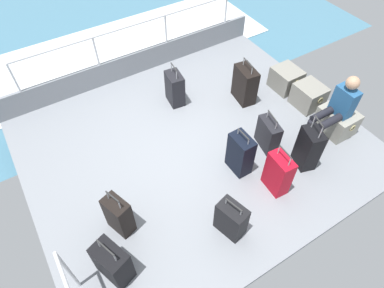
{
  "coord_description": "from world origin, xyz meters",
  "views": [
    {
      "loc": [
        2.95,
        -1.9,
        4.1
      ],
      "look_at": [
        0.16,
        -0.17,
        0.25
      ],
      "focal_mm": 31.22,
      "sensor_mm": 36.0,
      "label": 1
    }
  ],
  "objects_px": {
    "passenger_seated": "(337,108)",
    "suitcase_8": "(231,219)",
    "suitcase_7": "(119,215)",
    "suitcase_2": "(308,148)",
    "cargo_crate_0": "(286,79)",
    "suitcase_4": "(113,263)",
    "cargo_crate_2": "(337,121)",
    "suitcase_5": "(245,84)",
    "suitcase_1": "(278,173)",
    "cargo_crate_1": "(308,96)",
    "suitcase_6": "(240,154)",
    "suitcase_0": "(268,134)",
    "suitcase_3": "(175,89)"
  },
  "relations": [
    {
      "from": "passenger_seated",
      "to": "suitcase_8",
      "type": "height_order",
      "value": "passenger_seated"
    },
    {
      "from": "suitcase_7",
      "to": "suitcase_2",
      "type": "bearing_deg",
      "value": 80.36
    },
    {
      "from": "cargo_crate_0",
      "to": "suitcase_8",
      "type": "distance_m",
      "value": 3.13
    },
    {
      "from": "passenger_seated",
      "to": "suitcase_4",
      "type": "height_order",
      "value": "passenger_seated"
    },
    {
      "from": "cargo_crate_2",
      "to": "suitcase_8",
      "type": "distance_m",
      "value": 2.6
    },
    {
      "from": "suitcase_5",
      "to": "suitcase_7",
      "type": "relative_size",
      "value": 1.05
    },
    {
      "from": "suitcase_1",
      "to": "suitcase_8",
      "type": "height_order",
      "value": "suitcase_1"
    },
    {
      "from": "cargo_crate_1",
      "to": "suitcase_7",
      "type": "bearing_deg",
      "value": -83.08
    },
    {
      "from": "suitcase_1",
      "to": "suitcase_6",
      "type": "xyz_separation_m",
      "value": [
        -0.55,
        -0.24,
        0.01
      ]
    },
    {
      "from": "suitcase_5",
      "to": "suitcase_4",
      "type": "bearing_deg",
      "value": -62.21
    },
    {
      "from": "cargo_crate_2",
      "to": "suitcase_2",
      "type": "xyz_separation_m",
      "value": [
        0.25,
        -0.93,
        0.14
      ]
    },
    {
      "from": "cargo_crate_2",
      "to": "suitcase_8",
      "type": "xyz_separation_m",
      "value": [
        0.55,
        -2.54,
        0.06
      ]
    },
    {
      "from": "passenger_seated",
      "to": "suitcase_5",
      "type": "height_order",
      "value": "passenger_seated"
    },
    {
      "from": "cargo_crate_1",
      "to": "suitcase_6",
      "type": "xyz_separation_m",
      "value": [
        0.49,
        -1.88,
        0.12
      ]
    },
    {
      "from": "cargo_crate_2",
      "to": "suitcase_7",
      "type": "relative_size",
      "value": 0.79
    },
    {
      "from": "cargo_crate_0",
      "to": "suitcase_0",
      "type": "xyz_separation_m",
      "value": [
        0.92,
        -1.22,
        0.06
      ]
    },
    {
      "from": "suitcase_4",
      "to": "suitcase_8",
      "type": "xyz_separation_m",
      "value": [
        0.26,
        1.5,
        -0.02
      ]
    },
    {
      "from": "cargo_crate_0",
      "to": "suitcase_6",
      "type": "relative_size",
      "value": 0.69
    },
    {
      "from": "suitcase_1",
      "to": "suitcase_5",
      "type": "xyz_separation_m",
      "value": [
        -1.76,
        0.78,
        0.0
      ]
    },
    {
      "from": "suitcase_6",
      "to": "suitcase_7",
      "type": "height_order",
      "value": "suitcase_6"
    },
    {
      "from": "suitcase_1",
      "to": "suitcase_7",
      "type": "distance_m",
      "value": 2.21
    },
    {
      "from": "suitcase_0",
      "to": "suitcase_4",
      "type": "relative_size",
      "value": 0.92
    },
    {
      "from": "suitcase_6",
      "to": "suitcase_8",
      "type": "xyz_separation_m",
      "value": [
        0.75,
        -0.7,
        -0.07
      ]
    },
    {
      "from": "cargo_crate_1",
      "to": "cargo_crate_0",
      "type": "bearing_deg",
      "value": -178.64
    },
    {
      "from": "suitcase_5",
      "to": "suitcase_8",
      "type": "relative_size",
      "value": 1.26
    },
    {
      "from": "passenger_seated",
      "to": "suitcase_3",
      "type": "xyz_separation_m",
      "value": [
        -1.99,
        -1.72,
        -0.29
      ]
    },
    {
      "from": "suitcase_1",
      "to": "suitcase_6",
      "type": "distance_m",
      "value": 0.6
    },
    {
      "from": "suitcase_4",
      "to": "suitcase_7",
      "type": "xyz_separation_m",
      "value": [
        -0.52,
        0.3,
        0.02
      ]
    },
    {
      "from": "cargo_crate_1",
      "to": "suitcase_1",
      "type": "xyz_separation_m",
      "value": [
        1.04,
        -1.64,
        0.12
      ]
    },
    {
      "from": "suitcase_8",
      "to": "suitcase_4",
      "type": "bearing_deg",
      "value": -99.93
    },
    {
      "from": "suitcase_0",
      "to": "cargo_crate_2",
      "type": "bearing_deg",
      "value": 74.73
    },
    {
      "from": "cargo_crate_0",
      "to": "cargo_crate_1",
      "type": "xyz_separation_m",
      "value": [
        0.56,
        0.01,
        0.01
      ]
    },
    {
      "from": "cargo_crate_0",
      "to": "suitcase_1",
      "type": "distance_m",
      "value": 2.28
    },
    {
      "from": "cargo_crate_2",
      "to": "suitcase_0",
      "type": "distance_m",
      "value": 1.23
    },
    {
      "from": "cargo_crate_0",
      "to": "suitcase_2",
      "type": "height_order",
      "value": "suitcase_2"
    },
    {
      "from": "cargo_crate_2",
      "to": "suitcase_6",
      "type": "height_order",
      "value": "suitcase_6"
    },
    {
      "from": "suitcase_6",
      "to": "suitcase_7",
      "type": "bearing_deg",
      "value": -90.85
    },
    {
      "from": "suitcase_1",
      "to": "passenger_seated",
      "type": "bearing_deg",
      "value": 104.0
    },
    {
      "from": "cargo_crate_0",
      "to": "suitcase_8",
      "type": "relative_size",
      "value": 0.84
    },
    {
      "from": "suitcase_7",
      "to": "suitcase_8",
      "type": "xyz_separation_m",
      "value": [
        0.78,
        1.19,
        -0.04
      ]
    },
    {
      "from": "passenger_seated",
      "to": "suitcase_6",
      "type": "xyz_separation_m",
      "value": [
        -0.2,
        -1.65,
        -0.25
      ]
    },
    {
      "from": "cargo_crate_1",
      "to": "cargo_crate_2",
      "type": "bearing_deg",
      "value": -3.32
    },
    {
      "from": "passenger_seated",
      "to": "suitcase_5",
      "type": "relative_size",
      "value": 1.39
    },
    {
      "from": "suitcase_4",
      "to": "suitcase_8",
      "type": "distance_m",
      "value": 1.52
    },
    {
      "from": "suitcase_1",
      "to": "suitcase_2",
      "type": "height_order",
      "value": "suitcase_2"
    },
    {
      "from": "cargo_crate_1",
      "to": "suitcase_3",
      "type": "height_order",
      "value": "suitcase_3"
    },
    {
      "from": "suitcase_0",
      "to": "suitcase_2",
      "type": "distance_m",
      "value": 0.63
    },
    {
      "from": "cargo_crate_1",
      "to": "passenger_seated",
      "type": "height_order",
      "value": "passenger_seated"
    },
    {
      "from": "cargo_crate_0",
      "to": "suitcase_5",
      "type": "relative_size",
      "value": 0.66
    },
    {
      "from": "cargo_crate_2",
      "to": "suitcase_0",
      "type": "bearing_deg",
      "value": -105.27
    }
  ]
}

